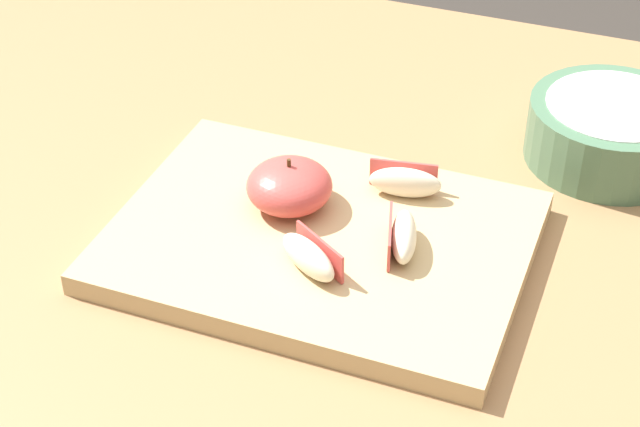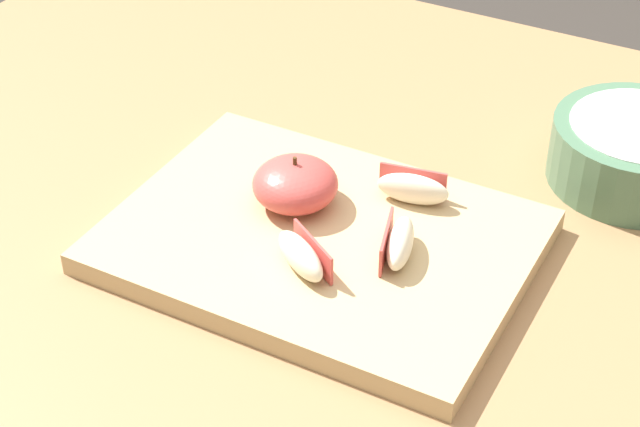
# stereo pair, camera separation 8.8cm
# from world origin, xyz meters

# --- Properties ---
(dining_table) EXTENTS (1.26, 0.90, 0.73)m
(dining_table) POSITION_xyz_m (0.00, 0.00, 0.63)
(dining_table) COLOR #9E754C
(dining_table) RESTS_ON ground_plane
(cutting_board) EXTENTS (0.35, 0.26, 0.02)m
(cutting_board) POSITION_xyz_m (-0.05, -0.04, 0.74)
(cutting_board) COLOR tan
(cutting_board) RESTS_ON dining_table
(apple_half_skin_up) EXTENTS (0.08, 0.08, 0.05)m
(apple_half_skin_up) POSITION_xyz_m (-0.09, -0.02, 0.77)
(apple_half_skin_up) COLOR #D14C47
(apple_half_skin_up) RESTS_ON cutting_board
(apple_wedge_right) EXTENTS (0.04, 0.07, 0.03)m
(apple_wedge_right) POSITION_xyz_m (0.03, -0.04, 0.76)
(apple_wedge_right) COLOR #F4EACC
(apple_wedge_right) RESTS_ON cutting_board
(apple_wedge_left) EXTENTS (0.07, 0.05, 0.03)m
(apple_wedge_left) POSITION_xyz_m (-0.04, -0.09, 0.76)
(apple_wedge_left) COLOR #F4EACC
(apple_wedge_left) RESTS_ON cutting_board
(apple_wedge_near_knife) EXTENTS (0.07, 0.03, 0.03)m
(apple_wedge_near_knife) POSITION_xyz_m (0.00, 0.03, 0.76)
(apple_wedge_near_knife) COLOR #F4EACC
(apple_wedge_near_knife) RESTS_ON cutting_board
(ceramic_fruit_bowl) EXTENTS (0.16, 0.16, 0.06)m
(ceramic_fruit_bowl) POSITION_xyz_m (0.16, 0.19, 0.76)
(ceramic_fruit_bowl) COLOR #4C7556
(ceramic_fruit_bowl) RESTS_ON dining_table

